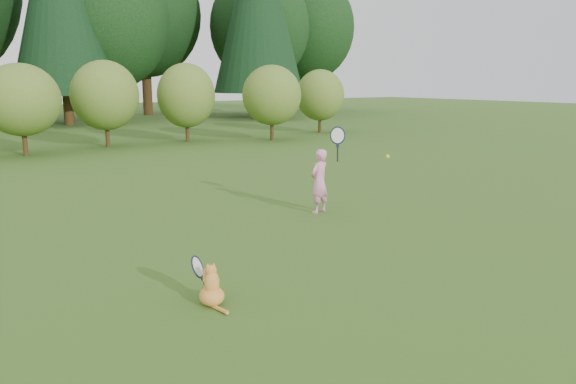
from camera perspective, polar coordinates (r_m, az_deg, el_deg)
ground at (r=7.12m, az=2.27°, el=-6.76°), size 100.00×100.00×0.00m
shrub_row at (r=18.91m, az=-21.84°, el=8.05°), size 28.00×3.00×2.80m
child at (r=9.44m, az=3.26°, el=1.27°), size 0.64×0.44×1.62m
cat at (r=5.71m, az=-7.84°, el=-9.17°), size 0.39×0.66×0.57m
tennis_ball at (r=8.12m, az=10.08°, el=3.56°), size 0.06×0.06×0.06m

